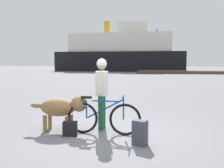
# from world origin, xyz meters

# --- Properties ---
(ground_plane) EXTENTS (160.00, 160.00, 0.00)m
(ground_plane) POSITION_xyz_m (0.00, 0.00, 0.00)
(ground_plane) COLOR slate
(bicycle) EXTENTS (1.77, 0.44, 0.93)m
(bicycle) POSITION_xyz_m (-0.07, -0.05, 0.40)
(bicycle) COLOR black
(bicycle) RESTS_ON ground_plane
(person_cyclist) EXTENTS (0.32, 0.53, 1.79)m
(person_cyclist) POSITION_xyz_m (-0.20, 0.41, 1.09)
(person_cyclist) COLOR #19592D
(person_cyclist) RESTS_ON ground_plane
(dog) EXTENTS (1.47, 0.52, 0.89)m
(dog) POSITION_xyz_m (-1.13, 0.06, 0.59)
(dog) COLOR olive
(dog) RESTS_ON ground_plane
(backpack) EXTENTS (0.34, 0.29, 0.51)m
(backpack) POSITION_xyz_m (0.84, -0.66, 0.26)
(backpack) COLOR #3F3F4C
(backpack) RESTS_ON ground_plane
(handbag_pannier) EXTENTS (0.35, 0.23, 0.33)m
(handbag_pannier) POSITION_xyz_m (-0.80, -0.31, 0.17)
(handbag_pannier) COLOR black
(handbag_pannier) RESTS_ON ground_plane
(dock_pier) EXTENTS (12.21, 2.95, 0.40)m
(dock_pier) POSITION_xyz_m (4.36, 31.18, 0.20)
(dock_pier) COLOR brown
(dock_pier) RESTS_ON ground_plane
(ferry_boat) EXTENTS (22.06, 8.77, 8.96)m
(ferry_boat) POSITION_xyz_m (-5.42, 39.99, 3.17)
(ferry_boat) COLOR black
(ferry_boat) RESTS_ON ground_plane
(pine_tree_far_left) EXTENTS (3.43, 3.43, 9.52)m
(pine_tree_far_left) POSITION_xyz_m (-14.74, 61.57, 5.80)
(pine_tree_far_left) COLOR #4C331E
(pine_tree_far_left) RESTS_ON ground_plane
(pine_tree_center) EXTENTS (3.24, 3.24, 9.41)m
(pine_tree_center) POSITION_xyz_m (1.06, 61.43, 6.18)
(pine_tree_center) COLOR #4C331E
(pine_tree_center) RESTS_ON ground_plane
(pine_tree_mid_back) EXTENTS (3.48, 3.48, 10.84)m
(pine_tree_mid_back) POSITION_xyz_m (0.57, 66.04, 6.81)
(pine_tree_mid_back) COLOR #4C331E
(pine_tree_mid_back) RESTS_ON ground_plane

